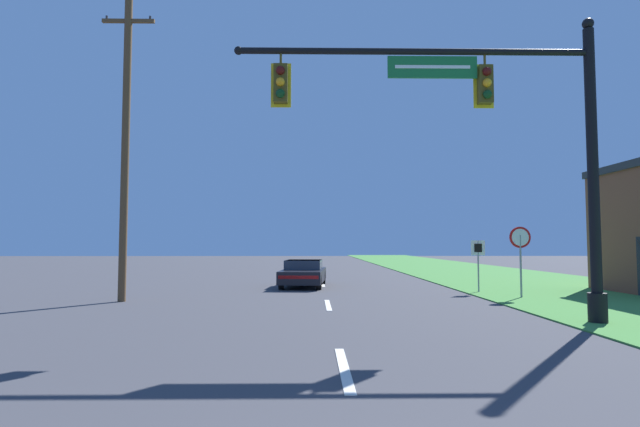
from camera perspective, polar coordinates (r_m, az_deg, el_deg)
grass_verge_right at (r=33.72m, az=18.30°, el=-6.58°), size 10.00×110.00×0.04m
road_center_line at (r=23.90m, az=0.33°, el=-8.12°), size 0.16×34.80×0.01m
signal_mast at (r=13.19m, az=20.21°, el=8.30°), size 9.05×0.47×7.53m
car_ahead at (r=22.91m, az=-1.89°, el=-6.82°), size 2.17×4.64×1.19m
stop_sign at (r=19.19m, az=21.91°, el=-3.44°), size 0.76×0.07×2.50m
route_sign_post at (r=20.86m, az=17.62°, el=-4.44°), size 0.55×0.06×2.03m
utility_pole_near at (r=18.43m, az=-21.34°, el=7.72°), size 1.80×0.26×10.55m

